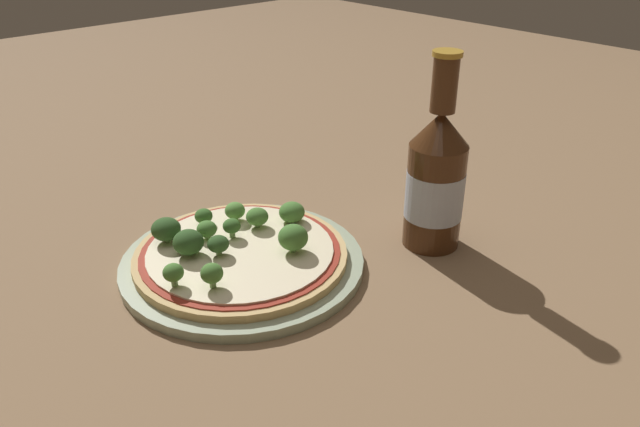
# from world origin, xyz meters

# --- Properties ---
(ground_plane) EXTENTS (3.00, 3.00, 0.00)m
(ground_plane) POSITION_xyz_m (0.00, 0.00, 0.00)
(ground_plane) COLOR #846647
(plate) EXTENTS (0.29, 0.29, 0.01)m
(plate) POSITION_xyz_m (0.01, -0.03, 0.01)
(plate) COLOR #A3B293
(plate) RESTS_ON ground_plane
(pizza) EXTENTS (0.26, 0.26, 0.01)m
(pizza) POSITION_xyz_m (0.01, -0.03, 0.02)
(pizza) COLOR tan
(pizza) RESTS_ON plate
(broccoli_floret_0) EXTENTS (0.02, 0.02, 0.02)m
(broccoli_floret_0) POSITION_xyz_m (-0.01, 0.02, 0.04)
(broccoli_floret_0) COLOR #7A9E5B
(broccoli_floret_0) RESTS_ON pizza
(broccoli_floret_1) EXTENTS (0.03, 0.03, 0.03)m
(broccoli_floret_1) POSITION_xyz_m (0.10, -0.02, 0.04)
(broccoli_floret_1) COLOR #7A9E5B
(broccoli_floret_1) RESTS_ON pizza
(broccoli_floret_2) EXTENTS (0.03, 0.03, 0.03)m
(broccoli_floret_2) POSITION_xyz_m (0.05, 0.03, 0.04)
(broccoli_floret_2) COLOR #7A9E5B
(broccoli_floret_2) RESTS_ON pizza
(broccoli_floret_3) EXTENTS (0.02, 0.02, 0.03)m
(broccoli_floret_3) POSITION_xyz_m (-0.06, -0.07, 0.04)
(broccoli_floret_3) COLOR #7A9E5B
(broccoli_floret_3) RESTS_ON pizza
(broccoli_floret_4) EXTENTS (0.04, 0.04, 0.03)m
(broccoli_floret_4) POSITION_xyz_m (-0.04, 0.00, 0.04)
(broccoli_floret_4) COLOR #7A9E5B
(broccoli_floret_4) RESTS_ON pizza
(broccoli_floret_5) EXTENTS (0.02, 0.02, 0.02)m
(broccoli_floret_5) POSITION_xyz_m (0.01, 0.05, 0.04)
(broccoli_floret_5) COLOR #7A9E5B
(broccoli_floret_5) RESTS_ON pizza
(broccoli_floret_6) EXTENTS (0.03, 0.03, 0.02)m
(broccoli_floret_6) POSITION_xyz_m (-0.02, -0.02, 0.04)
(broccoli_floret_6) COLOR #7A9E5B
(broccoli_floret_6) RESTS_ON pizza
(broccoli_floret_7) EXTENTS (0.04, 0.04, 0.03)m
(broccoli_floret_7) POSITION_xyz_m (-0.05, 0.04, 0.04)
(broccoli_floret_7) COLOR #7A9E5B
(broccoli_floret_7) RESTS_ON pizza
(broccoli_floret_8) EXTENTS (0.04, 0.04, 0.03)m
(broccoli_floret_8) POSITION_xyz_m (0.05, -0.08, 0.05)
(broccoli_floret_8) COLOR #7A9E5B
(broccoli_floret_8) RESTS_ON pizza
(broccoli_floret_9) EXTENTS (0.03, 0.03, 0.03)m
(broccoli_floret_9) POSITION_xyz_m (0.06, -0.00, 0.04)
(broccoli_floret_9) COLOR #7A9E5B
(broccoli_floret_9) RESTS_ON pizza
(broccoli_floret_10) EXTENTS (0.02, 0.02, 0.03)m
(broccoli_floret_10) POSITION_xyz_m (-0.09, -0.04, 0.04)
(broccoli_floret_10) COLOR #7A9E5B
(broccoli_floret_10) RESTS_ON pizza
(broccoli_floret_11) EXTENTS (0.02, 0.02, 0.02)m
(broccoli_floret_11) POSITION_xyz_m (0.02, 0.00, 0.04)
(broccoli_floret_11) COLOR #7A9E5B
(broccoli_floret_11) RESTS_ON pizza
(beer_bottle) EXTENTS (0.07, 0.07, 0.25)m
(beer_bottle) POSITION_xyz_m (0.22, -0.15, 0.09)
(beer_bottle) COLOR #472814
(beer_bottle) RESTS_ON ground_plane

